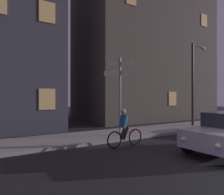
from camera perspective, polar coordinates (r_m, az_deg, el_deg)
sidewalk_kerb at (r=10.74m, az=1.80°, el=-10.86°), size 40.00×2.72×0.14m
signpost at (r=9.93m, az=2.40°, el=2.58°), size 1.25×1.25×4.04m
street_lamp at (r=14.78m, az=23.39°, el=5.70°), size 1.48×0.28×5.79m
cyclist at (r=8.19m, az=3.68°, el=-9.43°), size 1.82×0.35×1.61m
building_right_block at (r=21.08m, az=9.20°, el=14.27°), size 13.20×8.11×14.60m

